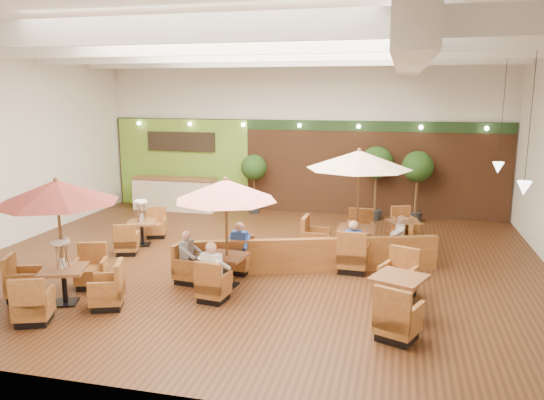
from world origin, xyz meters
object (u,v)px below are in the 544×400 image
(table_1, at_px, (224,208))
(diner_4, at_px, (399,233))
(table_4, at_px, (398,297))
(table_3, at_px, (142,228))
(table_2, at_px, (358,185))
(table_5, at_px, (403,234))
(topiary_2, at_px, (418,169))
(diner_2, at_px, (189,251))
(diner_1, at_px, (239,242))
(service_counter, at_px, (175,194))
(topiary_1, at_px, (377,165))
(topiary_0, at_px, (254,170))
(booth_divider, at_px, (315,255))
(table_0, at_px, (59,219))
(diner_0, at_px, (213,265))
(diner_3, at_px, (353,241))

(table_1, distance_m, diner_4, 4.61)
(table_1, xyz_separation_m, table_4, (3.69, -0.76, -1.37))
(table_1, height_order, table_3, table_1)
(table_2, height_order, table_5, table_2)
(topiary_2, xyz_separation_m, diner_2, (-5.00, -7.04, -1.00))
(diner_1, bearing_deg, table_1, 87.64)
(service_counter, height_order, topiary_1, topiary_1)
(service_counter, height_order, topiary_0, topiary_0)
(booth_divider, distance_m, table_5, 3.35)
(table_0, bearing_deg, topiary_1, 36.70)
(topiary_2, bearing_deg, diner_1, -123.76)
(table_5, relative_size, topiary_1, 1.05)
(service_counter, xyz_separation_m, topiary_2, (8.35, 0.20, 1.15))
(table_4, xyz_separation_m, table_5, (0.10, 4.79, -0.04))
(diner_0, distance_m, diner_3, 3.55)
(table_3, height_order, table_4, table_3)
(service_counter, xyz_separation_m, table_5, (7.98, -2.81, -0.24))
(table_2, height_order, table_3, table_2)
(table_3, distance_m, diner_1, 3.64)
(table_3, height_order, topiary_2, topiary_2)
(table_2, distance_m, table_5, 2.41)
(service_counter, xyz_separation_m, diner_1, (4.24, -5.96, 0.16))
(service_counter, xyz_separation_m, table_2, (6.81, -4.23, 1.32))
(table_0, xyz_separation_m, diner_3, (5.41, 3.29, -0.98))
(booth_divider, relative_size, diner_3, 7.36)
(diner_3, relative_size, diner_4, 1.07)
(table_2, xyz_separation_m, diner_0, (-2.57, -3.49, -1.15))
(table_1, height_order, topiary_2, table_1)
(diner_1, bearing_deg, diner_0, 91.20)
(service_counter, bearing_deg, table_1, -58.55)
(table_5, relative_size, diner_2, 3.56)
(table_0, height_order, table_4, table_0)
(table_5, bearing_deg, table_3, 169.53)
(booth_divider, height_order, table_1, table_1)
(table_4, height_order, diner_1, diner_1)
(topiary_2, height_order, diner_3, topiary_2)
(topiary_1, height_order, diner_3, topiary_1)
(diner_0, height_order, diner_4, diner_0)
(diner_0, height_order, diner_3, diner_3)
(topiary_0, bearing_deg, table_4, -57.40)
(table_0, bearing_deg, table_3, 75.61)
(diner_4, bearing_deg, table_4, -172.22)
(diner_0, bearing_deg, table_4, 17.45)
(table_3, relative_size, topiary_1, 0.99)
(topiary_1, xyz_separation_m, diner_2, (-3.70, -7.04, -1.09))
(table_1, relative_size, table_4, 0.85)
(diner_4, bearing_deg, topiary_1, 17.38)
(booth_divider, distance_m, diner_4, 2.29)
(table_1, relative_size, table_3, 1.00)
(table_0, xyz_separation_m, diner_2, (1.96, 1.72, -1.01))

